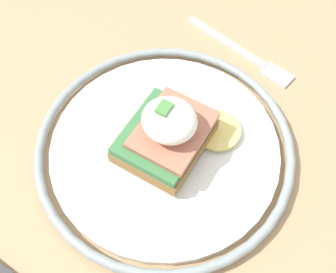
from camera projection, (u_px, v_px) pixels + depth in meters
name	position (u px, v px, depth m)	size (l,w,h in m)	color
dining_table	(153.00, 214.00, 0.55)	(1.01, 0.70, 0.74)	tan
plate	(168.00, 149.00, 0.45)	(0.28, 0.28, 0.02)	silver
sandwich	(170.00, 133.00, 0.43)	(0.12, 0.10, 0.07)	olive
fork	(243.00, 53.00, 0.53)	(0.05, 0.16, 0.00)	silver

